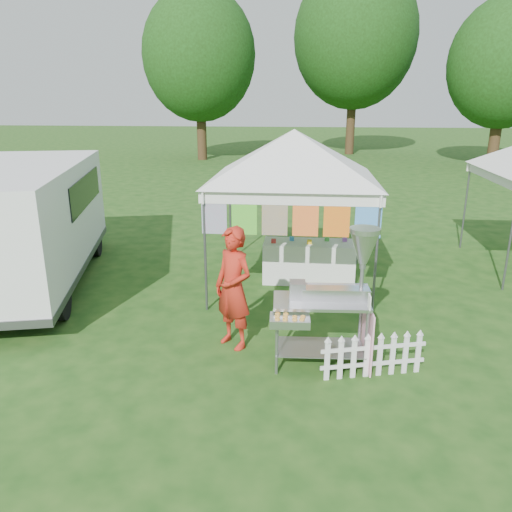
# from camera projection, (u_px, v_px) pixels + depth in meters

# --- Properties ---
(ground) EXTENTS (120.00, 120.00, 0.00)m
(ground) POSITION_uv_depth(u_px,v_px,m) (282.00, 377.00, 6.63)
(ground) COLOR #194413
(ground) RESTS_ON ground
(canopy_main) EXTENTS (4.24, 4.24, 3.45)m
(canopy_main) POSITION_uv_depth(u_px,v_px,m) (294.00, 130.00, 9.04)
(canopy_main) COLOR #59595E
(canopy_main) RESTS_ON ground
(tree_left) EXTENTS (6.40, 6.40, 9.53)m
(tree_left) POSITION_uv_depth(u_px,v_px,m) (199.00, 55.00, 28.19)
(tree_left) COLOR #342113
(tree_left) RESTS_ON ground
(tree_mid) EXTENTS (7.60, 7.60, 11.52)m
(tree_mid) POSITION_uv_depth(u_px,v_px,m) (355.00, 37.00, 30.73)
(tree_mid) COLOR #342113
(tree_mid) RESTS_ON ground
(tree_right) EXTENTS (5.60, 5.60, 8.42)m
(tree_right) POSITION_uv_depth(u_px,v_px,m) (505.00, 63.00, 24.96)
(tree_right) COLOR #342113
(tree_right) RESTS_ON ground
(donut_cart) EXTENTS (1.40, 1.03, 1.95)m
(donut_cart) POSITION_uv_depth(u_px,v_px,m) (337.00, 288.00, 6.57)
(donut_cart) COLOR gray
(donut_cart) RESTS_ON ground
(vendor) EXTENTS (0.79, 0.75, 1.82)m
(vendor) POSITION_uv_depth(u_px,v_px,m) (233.00, 288.00, 7.21)
(vendor) COLOR red
(vendor) RESTS_ON ground
(cargo_van) EXTENTS (3.55, 6.01, 2.34)m
(cargo_van) POSITION_uv_depth(u_px,v_px,m) (24.00, 221.00, 9.66)
(cargo_van) COLOR white
(cargo_van) RESTS_ON ground
(picket_fence) EXTENTS (1.40, 0.40, 0.56)m
(picket_fence) POSITION_uv_depth(u_px,v_px,m) (373.00, 357.00, 6.56)
(picket_fence) COLOR white
(picket_fence) RESTS_ON ground
(display_table) EXTENTS (1.80, 0.70, 0.81)m
(display_table) POSITION_uv_depth(u_px,v_px,m) (309.00, 262.00, 9.99)
(display_table) COLOR white
(display_table) RESTS_ON ground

